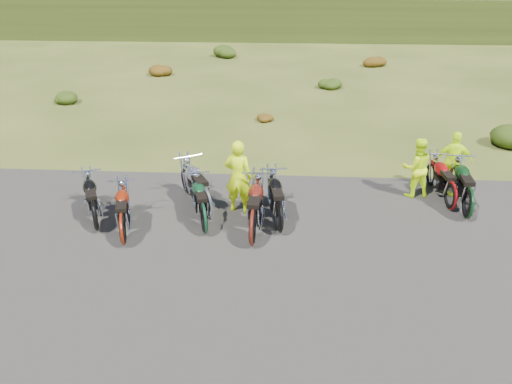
# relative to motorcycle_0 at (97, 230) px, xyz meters

# --- Properties ---
(ground) EXTENTS (300.00, 300.00, 0.00)m
(ground) POSITION_rel_motorcycle_0_xyz_m (3.91, -0.60, 0.00)
(ground) COLOR #364015
(ground) RESTS_ON ground
(gravel_pad) EXTENTS (20.00, 12.00, 0.04)m
(gravel_pad) POSITION_rel_motorcycle_0_xyz_m (3.91, -2.60, 0.00)
(gravel_pad) COLOR black
(gravel_pad) RESTS_ON ground
(hill_slope) EXTENTS (300.00, 45.97, 9.37)m
(hill_slope) POSITION_rel_motorcycle_0_xyz_m (3.91, 49.40, 0.00)
(hill_slope) COLOR #303C14
(hill_slope) RESTS_ON ground
(shrub_1) EXTENTS (1.03, 1.03, 0.61)m
(shrub_1) POSITION_rel_motorcycle_0_xyz_m (-5.19, 10.70, 0.31)
(shrub_1) COLOR #1D310C
(shrub_1) RESTS_ON ground
(shrub_2) EXTENTS (1.30, 1.30, 0.77)m
(shrub_2) POSITION_rel_motorcycle_0_xyz_m (-2.29, 16.00, 0.38)
(shrub_2) COLOR #622C0C
(shrub_2) RESTS_ON ground
(shrub_3) EXTENTS (1.56, 1.56, 0.92)m
(shrub_3) POSITION_rel_motorcycle_0_xyz_m (0.61, 21.30, 0.46)
(shrub_3) COLOR #1D310C
(shrub_3) RESTS_ON ground
(shrub_4) EXTENTS (0.77, 0.77, 0.45)m
(shrub_4) POSITION_rel_motorcycle_0_xyz_m (3.51, 8.60, 0.23)
(shrub_4) COLOR #622C0C
(shrub_4) RESTS_ON ground
(shrub_5) EXTENTS (1.03, 1.03, 0.61)m
(shrub_5) POSITION_rel_motorcycle_0_xyz_m (6.41, 13.90, 0.31)
(shrub_5) COLOR #1D310C
(shrub_5) RESTS_ON ground
(shrub_6) EXTENTS (1.30, 1.30, 0.77)m
(shrub_6) POSITION_rel_motorcycle_0_xyz_m (9.31, 19.20, 0.38)
(shrub_6) COLOR #622C0C
(shrub_6) RESTS_ON ground
(motorcycle_0) EXTENTS (1.48, 2.15, 1.08)m
(motorcycle_0) POSITION_rel_motorcycle_0_xyz_m (0.00, 0.00, 0.00)
(motorcycle_0) COLOR black
(motorcycle_0) RESTS_ON ground
(motorcycle_1) EXTENTS (1.18, 2.15, 1.07)m
(motorcycle_1) POSITION_rel_motorcycle_0_xyz_m (0.83, -0.57, 0.00)
(motorcycle_1) COLOR maroon
(motorcycle_1) RESTS_ON ground
(motorcycle_2) EXTENTS (1.23, 2.15, 1.07)m
(motorcycle_2) POSITION_rel_motorcycle_0_xyz_m (2.56, 0.02, 0.00)
(motorcycle_2) COLOR #0E331C
(motorcycle_2) RESTS_ON ground
(motorcycle_3) EXTENTS (1.76, 2.38, 1.20)m
(motorcycle_3) POSITION_rel_motorcycle_0_xyz_m (2.50, 0.70, 0.00)
(motorcycle_3) COLOR #B8B8BD
(motorcycle_3) RESTS_ON ground
(motorcycle_4) EXTENTS (0.81, 2.30, 1.20)m
(motorcycle_4) POSITION_rel_motorcycle_0_xyz_m (3.70, -0.41, 0.00)
(motorcycle_4) COLOR #57160E
(motorcycle_4) RESTS_ON ground
(motorcycle_5) EXTENTS (1.03, 2.21, 1.11)m
(motorcycle_5) POSITION_rel_motorcycle_0_xyz_m (4.29, 0.18, 0.00)
(motorcycle_5) COLOR black
(motorcycle_5) RESTS_ON ground
(motorcycle_6) EXTENTS (0.88, 2.11, 1.08)m
(motorcycle_6) POSITION_rel_motorcycle_0_xyz_m (8.57, 1.57, 0.00)
(motorcycle_6) COLOR maroon
(motorcycle_6) RESTS_ON ground
(motorcycle_7) EXTENTS (0.89, 2.29, 1.18)m
(motorcycle_7) POSITION_rel_motorcycle_0_xyz_m (8.85, 1.12, 0.00)
(motorcycle_7) COLOR black
(motorcycle_7) RESTS_ON ground
(person_middle) EXTENTS (0.77, 0.59, 1.87)m
(person_middle) POSITION_rel_motorcycle_0_xyz_m (3.25, 1.13, 0.94)
(person_middle) COLOR #CCF30C
(person_middle) RESTS_ON ground
(person_right_a) EXTENTS (0.87, 0.72, 1.61)m
(person_right_a) POSITION_rel_motorcycle_0_xyz_m (7.82, 2.30, 0.81)
(person_right_a) COLOR #CCF30C
(person_right_a) RESTS_ON ground
(person_right_b) EXTENTS (1.01, 0.54, 1.64)m
(person_right_b) POSITION_rel_motorcycle_0_xyz_m (8.91, 2.76, 0.82)
(person_right_b) COLOR #CCF30C
(person_right_b) RESTS_ON ground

